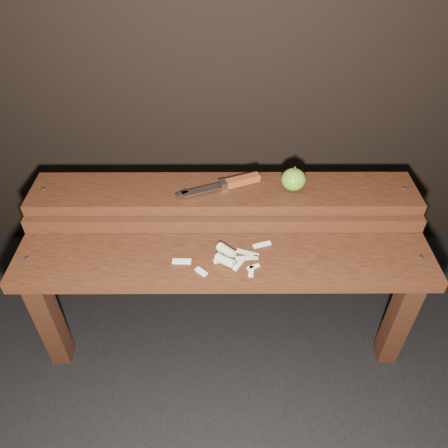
{
  "coord_description": "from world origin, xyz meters",
  "views": [
    {
      "loc": [
        -0.0,
        -0.92,
        1.3
      ],
      "look_at": [
        0.0,
        0.06,
        0.45
      ],
      "focal_mm": 35.0,
      "sensor_mm": 36.0,
      "label": 1
    }
  ],
  "objects_px": {
    "bench_rear_tier": "(224,211)",
    "knife": "(232,183)",
    "bench_front_tier": "(224,276)",
    "apple": "(293,179)"
  },
  "relations": [
    {
      "from": "bench_rear_tier",
      "to": "knife",
      "type": "height_order",
      "value": "knife"
    },
    {
      "from": "bench_front_tier",
      "to": "bench_rear_tier",
      "type": "relative_size",
      "value": 1.0
    },
    {
      "from": "bench_rear_tier",
      "to": "apple",
      "type": "distance_m",
      "value": 0.24
    },
    {
      "from": "bench_front_tier",
      "to": "apple",
      "type": "bearing_deg",
      "value": 47.41
    },
    {
      "from": "bench_front_tier",
      "to": "knife",
      "type": "distance_m",
      "value": 0.29
    },
    {
      "from": "apple",
      "to": "knife",
      "type": "xyz_separation_m",
      "value": [
        -0.19,
        0.02,
        -0.02
      ]
    },
    {
      "from": "bench_front_tier",
      "to": "bench_rear_tier",
      "type": "distance_m",
      "value": 0.23
    },
    {
      "from": "apple",
      "to": "knife",
      "type": "distance_m",
      "value": 0.19
    },
    {
      "from": "bench_rear_tier",
      "to": "apple",
      "type": "relative_size",
      "value": 15.06
    },
    {
      "from": "bench_front_tier",
      "to": "knife",
      "type": "relative_size",
      "value": 4.55
    }
  ]
}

